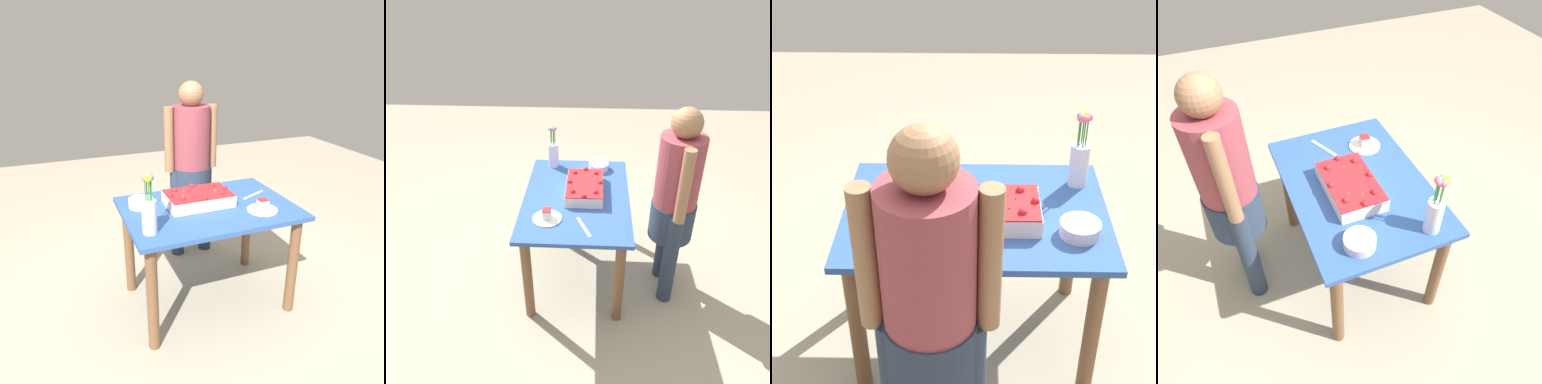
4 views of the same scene
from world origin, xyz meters
The scene contains 8 objects.
ground_plane centered at (0.00, 0.00, 0.00)m, with size 8.00×8.00×0.00m, color tan.
dining_table centered at (0.00, 0.00, 0.60)m, with size 1.13×0.78×0.74m.
sheet_cake centered at (0.05, -0.06, 0.79)m, with size 0.44×0.27×0.11m.
serving_plate_with_slice centered at (-0.30, 0.18, 0.76)m, with size 0.20×0.20×0.08m.
cake_knife centered at (-0.38, -0.07, 0.75)m, with size 0.22×0.02×0.00m, color silver.
flower_vase centered at (0.46, 0.22, 0.88)m, with size 0.09×0.09×0.36m.
fruit_bowl centered at (0.42, -0.16, 0.77)m, with size 0.17×0.17×0.06m, color silver.
person_standing centered at (-0.15, -0.69, 0.85)m, with size 0.45×0.31×1.49m.
Camera 2 is at (-2.34, -0.13, 2.26)m, focal length 35.00 mm.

